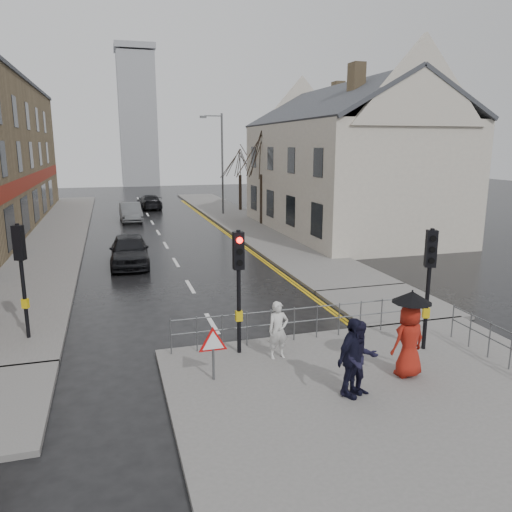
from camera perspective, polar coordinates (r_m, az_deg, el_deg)
ground at (r=13.76m, az=-2.54°, el=-11.87°), size 120.00×120.00×0.00m
near_pavement at (r=11.93m, az=16.56°, el=-16.11°), size 10.00×9.00×0.14m
left_pavement at (r=35.80m, az=-21.86°, el=2.64°), size 4.00×44.00×0.14m
right_pavement at (r=38.77m, az=-2.08°, el=4.24°), size 4.00×40.00×0.14m
pavement_bridge_right at (r=18.75m, az=14.89°, el=-5.31°), size 4.00×4.20×0.14m
building_right_cream at (r=33.69m, az=10.18°, el=10.84°), size 9.00×16.40×10.10m
church_tower at (r=74.38m, az=-13.37°, el=14.82°), size 5.00×5.00×18.00m
traffic_signal_near_left at (r=13.17m, az=-2.00°, el=-1.65°), size 0.28×0.27×3.40m
traffic_signal_near_right at (r=14.21m, az=19.22°, el=-1.30°), size 0.34×0.33×3.40m
traffic_signal_far_left at (r=15.73m, az=-25.29°, el=-0.52°), size 0.34×0.33×3.40m
guard_railing_front at (r=14.52m, az=4.40°, el=-6.91°), size 7.14×0.04×1.00m
guard_railing_side at (r=14.21m, az=27.20°, el=-8.84°), size 0.04×4.54×1.00m
warning_sign at (r=12.11m, az=-4.92°, el=-10.07°), size 0.80×0.07×1.35m
street_lamp at (r=41.14m, az=-4.12°, el=11.18°), size 1.83×0.25×8.00m
tree_near at (r=35.74m, az=0.66°, el=11.70°), size 2.40×2.40×6.58m
tree_far at (r=43.59m, az=-1.84°, el=10.92°), size 2.40×2.40×5.64m
pedestrian_a at (r=13.32m, az=2.55°, el=-8.46°), size 0.59×0.41×1.55m
pedestrian_b at (r=11.63m, az=11.76°, el=-11.41°), size 0.90×0.72×1.76m
pedestrian_with_umbrella at (r=12.74m, az=17.16°, el=-8.23°), size 0.96×0.96×2.16m
pedestrian_d at (r=11.55m, az=10.92°, el=-11.32°), size 1.15×0.96×1.84m
car_parked at (r=24.69m, az=-14.28°, el=0.66°), size 1.94×4.50×1.51m
car_mid at (r=39.09m, az=-14.13°, el=4.88°), size 1.64×4.32×1.41m
car_far at (r=46.44m, az=-12.07°, el=6.08°), size 2.09×4.59×1.30m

